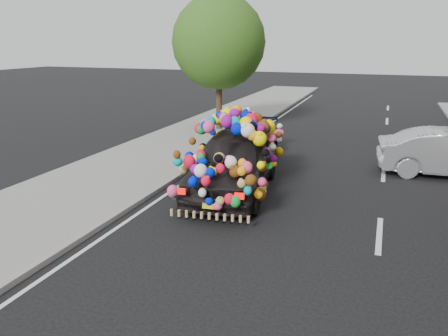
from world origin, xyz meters
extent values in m
plane|color=black|center=(0.00, 0.00, 0.00)|extent=(100.00, 100.00, 0.00)
cube|color=gray|center=(-4.30, 0.00, 0.06)|extent=(4.00, 60.00, 0.12)
cube|color=gray|center=(-2.35, 0.00, 0.07)|extent=(0.15, 60.00, 0.13)
cylinder|color=#332114|center=(-3.80, 9.50, 1.36)|extent=(0.28, 0.28, 2.73)
sphere|color=#2B4E15|center=(-3.80, 9.50, 4.03)|extent=(4.20, 4.20, 4.20)
imported|color=black|center=(-0.38, 1.69, 0.85)|extent=(2.61, 5.21, 1.70)
cube|color=red|center=(-0.75, -0.89, 0.78)|extent=(0.23, 0.09, 0.14)
cube|color=red|center=(0.61, -0.73, 0.78)|extent=(0.23, 0.09, 0.14)
cube|color=yellow|center=(-0.07, -0.82, 0.48)|extent=(0.34, 0.08, 0.12)
imported|color=black|center=(-1.04, 4.50, 0.67)|extent=(2.08, 4.68, 1.34)
camera|label=1|loc=(3.45, -9.38, 4.09)|focal=35.00mm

